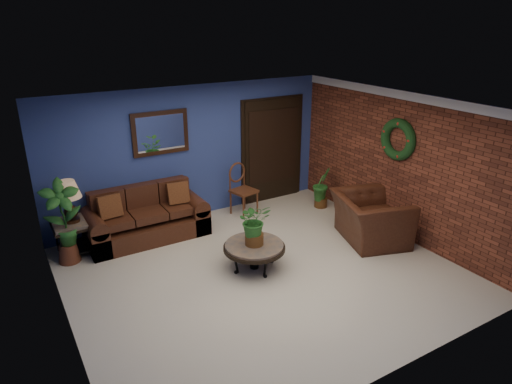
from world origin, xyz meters
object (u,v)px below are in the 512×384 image
armchair (370,218)px  side_chair (241,185)px  sofa (146,221)px  coffee_table (254,248)px  end_table (74,229)px  table_lamp (69,196)px

armchair → side_chair: bearing=49.7°
armchair → sofa: bearing=75.2°
coffee_table → sofa: bearing=119.6°
side_chair → armchair: (1.33, -2.15, -0.17)m
sofa → end_table: bearing=-178.7°
armchair → table_lamp: bearing=83.0°
end_table → armchair: bearing=-25.0°
end_table → side_chair: side_chair is taller
sofa → armchair: bearing=-32.7°
sofa → coffee_table: size_ratio=2.15×
table_lamp → side_chair: table_lamp is taller
coffee_table → side_chair: (0.86, 1.94, 0.22)m
sofa → side_chair: (1.94, 0.05, 0.27)m
coffee_table → armchair: armchair is taller
side_chair → table_lamp: bearing=168.1°
sofa → end_table: 1.19m
coffee_table → table_lamp: size_ratio=1.43×
table_lamp → sofa: bearing=1.3°
armchair → end_table: bearing=83.0°
end_table → sofa: bearing=1.3°
coffee_table → end_table: 2.94m
coffee_table → end_table: size_ratio=1.49×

